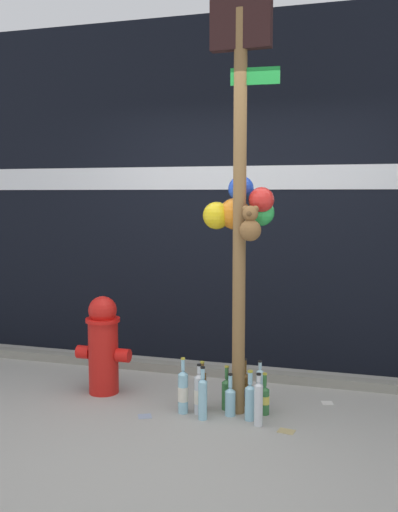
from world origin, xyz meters
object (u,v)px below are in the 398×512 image
at_px(bottle_5, 265,399).
at_px(bottle_7, 183,391).
at_px(fire_hydrant, 103,344).
at_px(bottle_0, 227,393).
at_px(bottle_8, 203,397).
at_px(bottle_10, 260,389).
at_px(bottle_1, 230,400).
at_px(bottle_2, 199,394).
at_px(memorial_post, 241,186).
at_px(bottle_6, 245,388).
at_px(bottle_3, 258,403).
at_px(bottle_9, 250,400).
at_px(bottle_4, 202,389).

relative_size(bottle_5, bottle_7, 0.74).
relative_size(fire_hydrant, bottle_0, 2.37).
xyz_separation_m(bottle_8, bottle_10, (0.36, 0.32, -0.01)).
xyz_separation_m(bottle_1, bottle_2, (-0.23, -0.04, 0.04)).
relative_size(fire_hydrant, bottle_10, 2.12).
relative_size(memorial_post, bottle_0, 8.83).
bearing_deg(bottle_6, bottle_2, -135.59).
bearing_deg(bottle_5, bottle_0, 176.52).
height_order(fire_hydrant, bottle_6, fire_hydrant).
xyz_separation_m(fire_hydrant, bottle_6, (1.18, 0.06, -0.27)).
xyz_separation_m(bottle_3, bottle_9, (-0.08, 0.09, -0.02)).
bearing_deg(bottle_1, bottle_2, -171.35).
relative_size(fire_hydrant, bottle_1, 2.53).
distance_m(fire_hydrant, bottle_4, 0.92).
xyz_separation_m(bottle_1, bottle_8, (-0.18, -0.13, 0.05)).
relative_size(bottle_6, bottle_10, 0.97).
relative_size(memorial_post, bottle_10, 7.89).
xyz_separation_m(bottle_0, bottle_9, (0.21, -0.16, 0.02)).
height_order(bottle_9, bottle_10, bottle_10).
distance_m(bottle_3, bottle_6, 0.42).
relative_size(bottle_3, bottle_5, 1.21).
xyz_separation_m(bottle_5, bottle_9, (-0.08, -0.14, 0.03)).
distance_m(fire_hydrant, bottle_8, 1.03).
height_order(bottle_3, bottle_5, bottle_3).
bearing_deg(bottle_3, bottle_5, 88.88).
bearing_deg(fire_hydrant, memorial_post, -3.37).
relative_size(bottle_3, bottle_6, 1.03).
distance_m(memorial_post, bottle_8, 1.57).
height_order(bottle_1, bottle_9, bottle_9).
bearing_deg(bottle_9, bottle_8, -165.58).
relative_size(bottle_3, bottle_4, 1.04).
distance_m(bottle_3, bottle_5, 0.23).
relative_size(bottle_9, bottle_10, 0.97).
xyz_separation_m(bottle_4, bottle_10, (0.43, 0.10, 0.01)).
bearing_deg(bottle_5, bottle_6, 140.50).
bearing_deg(bottle_4, bottle_3, -23.92).
bearing_deg(bottle_4, memorial_post, 8.27).
distance_m(bottle_1, bottle_7, 0.36).
bearing_deg(bottle_5, bottle_8, -151.46).
bearing_deg(bottle_10, bottle_4, -166.22).
bearing_deg(bottle_9, fire_hydrant, 169.58).
bearing_deg(fire_hydrant, bottle_1, -9.66).
height_order(bottle_4, bottle_6, bottle_6).
relative_size(bottle_0, bottle_1, 1.07).
xyz_separation_m(bottle_1, bottle_9, (0.16, -0.04, 0.03)).
bearing_deg(bottle_2, memorial_post, 30.00).
xyz_separation_m(memorial_post, bottle_0, (-0.10, -0.01, -1.57)).
xyz_separation_m(fire_hydrant, bottle_0, (1.07, -0.08, -0.28)).
distance_m(bottle_4, bottle_7, 0.17).
relative_size(fire_hydrant, bottle_2, 2.12).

